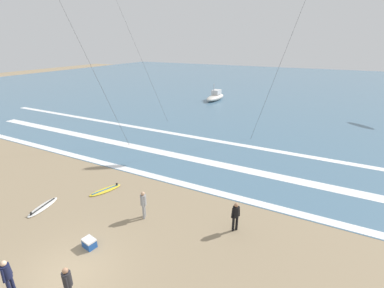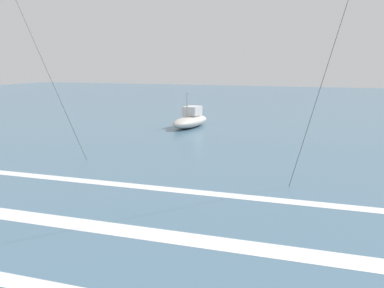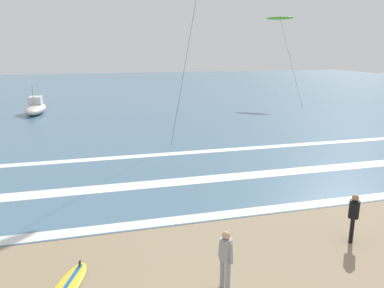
# 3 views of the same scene
# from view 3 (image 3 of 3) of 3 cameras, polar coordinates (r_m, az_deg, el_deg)

# --- Properties ---
(ocean_surface) EXTENTS (140.00, 90.00, 0.01)m
(ocean_surface) POSITION_cam_3_polar(r_m,az_deg,el_deg) (56.99, -12.50, 7.90)
(ocean_surface) COLOR slate
(ocean_surface) RESTS_ON ground
(wave_foam_shoreline) EXTENTS (53.24, 0.63, 0.01)m
(wave_foam_shoreline) POSITION_cam_3_polar(r_m,az_deg,el_deg) (13.46, -8.40, -12.13)
(wave_foam_shoreline) COLOR white
(wave_foam_shoreline) RESTS_ON ocean_surface
(wave_foam_mid_break) EXTENTS (47.18, 0.99, 0.01)m
(wave_foam_mid_break) POSITION_cam_3_polar(r_m,az_deg,el_deg) (17.00, -12.01, -6.56)
(wave_foam_mid_break) COLOR white
(wave_foam_mid_break) RESTS_ON ocean_surface
(wave_foam_outer_break) EXTENTS (59.72, 0.68, 0.01)m
(wave_foam_outer_break) POSITION_cam_3_polar(r_m,az_deg,el_deg) (21.59, -9.74, -1.96)
(wave_foam_outer_break) COLOR white
(wave_foam_outer_break) RESTS_ON ocean_surface
(surfer_left_near) EXTENTS (0.40, 0.45, 1.60)m
(surfer_left_near) POSITION_cam_3_polar(r_m,az_deg,el_deg) (12.94, 23.48, -9.75)
(surfer_left_near) COLOR black
(surfer_left_near) RESTS_ON ground
(surfer_mid_group) EXTENTS (0.32, 0.50, 1.60)m
(surfer_mid_group) POSITION_cam_3_polar(r_m,az_deg,el_deg) (9.80, 5.17, -16.51)
(surfer_mid_group) COLOR gray
(surfer_mid_group) RESTS_ON ground
(surfboard_near_water) EXTENTS (1.29, 2.18, 0.25)m
(surfboard_near_water) POSITION_cam_3_polar(r_m,az_deg,el_deg) (10.79, -18.44, -19.80)
(surfboard_near_water) COLOR yellow
(surfboard_near_water) RESTS_ON ground
(kite_lime_high_right) EXTENTS (3.03, 7.58, 9.74)m
(kite_lime_high_right) POSITION_cam_3_polar(r_m,az_deg,el_deg) (46.81, 13.30, 18.17)
(kite_lime_high_right) COLOR #70C628
(kite_lime_high_right) RESTS_ON ground
(offshore_boat) EXTENTS (1.96, 5.28, 2.70)m
(offshore_boat) POSITION_cam_3_polar(r_m,az_deg,el_deg) (38.86, -22.80, 5.12)
(offshore_boat) COLOR beige
(offshore_boat) RESTS_ON ground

